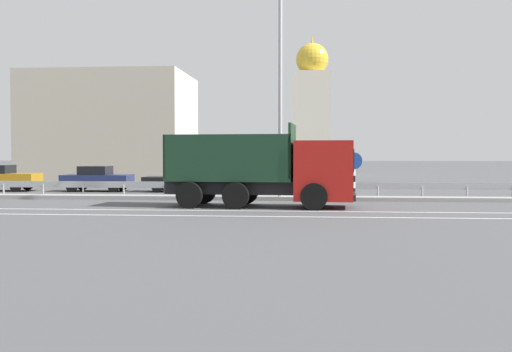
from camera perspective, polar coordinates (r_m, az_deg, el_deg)
ground_plane at (r=26.08m, az=-1.44°, el=-2.60°), size 320.00×320.00×0.00m
lane_strip_0 at (r=22.52m, az=-0.12°, el=-3.34°), size 54.60×0.16×0.01m
lane_strip_1 at (r=20.58m, az=-0.61°, el=-3.85°), size 54.60×0.16×0.01m
median_island at (r=27.97m, az=-0.99°, el=-2.09°), size 30.03×1.10×0.18m
median_guardrail at (r=29.15m, az=-0.74°, el=-0.98°), size 54.60×0.09×0.78m
dump_truck at (r=24.09m, az=2.84°, el=0.18°), size 7.75×3.01×3.34m
median_road_sign at (r=27.83m, az=9.29°, el=0.19°), size 0.84×0.16×2.24m
street_lamp_1 at (r=27.68m, az=2.29°, el=9.73°), size 0.71×2.37×10.60m
parked_car_2 at (r=35.49m, az=-14.90°, el=-0.23°), size 3.90×2.06×1.45m
parked_car_3 at (r=33.99m, az=-6.55°, el=-0.40°), size 4.84×1.99×1.25m
parked_car_4 at (r=33.05m, az=3.30°, el=-0.25°), size 4.49×2.24×1.56m
background_building_0 at (r=49.81m, az=-13.55°, el=4.48°), size 12.37×9.06×8.49m
church_tower at (r=60.42m, az=5.35°, el=6.20°), size 3.60×3.60×14.06m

